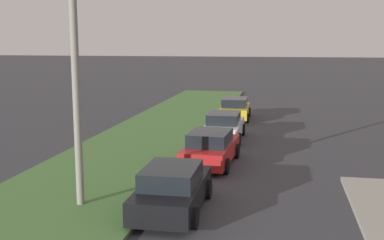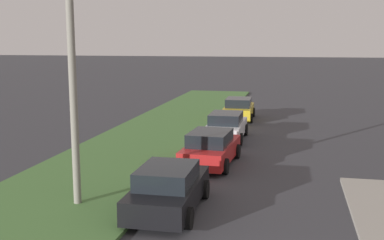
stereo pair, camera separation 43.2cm
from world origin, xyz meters
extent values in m
cube|color=#477238|center=(10.00, 6.34, 0.06)|extent=(60.00, 6.00, 0.12)
cube|color=black|center=(5.63, 2.62, 0.57)|extent=(4.32, 1.84, 0.70)
cube|color=black|center=(5.43, 2.61, 1.19)|extent=(2.22, 1.62, 0.55)
cylinder|color=black|center=(6.97, 3.53, 0.32)|extent=(0.64, 0.23, 0.64)
cylinder|color=black|center=(6.99, 1.73, 0.32)|extent=(0.64, 0.23, 0.64)
cylinder|color=black|center=(4.27, 3.50, 0.32)|extent=(0.64, 0.23, 0.64)
cylinder|color=black|center=(4.29, 1.70, 0.32)|extent=(0.64, 0.23, 0.64)
cube|color=red|center=(11.42, 2.30, 0.57)|extent=(4.40, 2.04, 0.70)
cube|color=black|center=(11.22, 2.31, 1.19)|extent=(2.29, 1.72, 0.55)
cylinder|color=black|center=(12.82, 3.12, 0.32)|extent=(0.65, 0.26, 0.64)
cylinder|color=black|center=(12.72, 1.33, 0.32)|extent=(0.65, 0.26, 0.64)
cylinder|color=black|center=(10.12, 3.28, 0.32)|extent=(0.65, 0.26, 0.64)
cylinder|color=black|center=(10.02, 1.48, 0.32)|extent=(0.65, 0.26, 0.64)
cube|color=silver|center=(16.69, 2.39, 0.57)|extent=(4.30, 1.81, 0.70)
cube|color=black|center=(16.49, 2.39, 1.19)|extent=(2.20, 1.60, 0.55)
cylinder|color=black|center=(18.04, 3.29, 0.32)|extent=(0.64, 0.22, 0.64)
cylinder|color=black|center=(18.04, 1.49, 0.32)|extent=(0.64, 0.22, 0.64)
cylinder|color=black|center=(15.34, 3.29, 0.32)|extent=(0.64, 0.22, 0.64)
cylinder|color=black|center=(15.34, 1.49, 0.32)|extent=(0.64, 0.22, 0.64)
cube|color=gold|center=(23.31, 2.49, 0.57)|extent=(4.36, 1.94, 0.70)
cube|color=black|center=(23.11, 2.48, 1.19)|extent=(2.25, 1.67, 0.55)
cylinder|color=black|center=(24.63, 3.43, 0.32)|extent=(0.65, 0.24, 0.64)
cylinder|color=black|center=(24.69, 1.63, 0.32)|extent=(0.65, 0.24, 0.64)
cylinder|color=black|center=(21.93, 3.35, 0.32)|extent=(0.65, 0.24, 0.64)
cylinder|color=black|center=(21.99, 1.55, 0.32)|extent=(0.65, 0.24, 0.64)
cylinder|color=gray|center=(5.36, 5.57, 3.75)|extent=(0.24, 0.24, 7.50)
camera|label=1|loc=(-8.08, -0.64, 5.24)|focal=44.20mm
camera|label=2|loc=(-7.99, -1.06, 5.24)|focal=44.20mm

